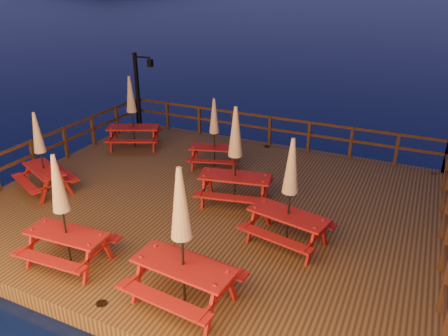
# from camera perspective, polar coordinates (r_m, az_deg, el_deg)

# --- Properties ---
(ground) EXTENTS (500.00, 500.00, 0.00)m
(ground) POSITION_cam_1_polar(r_m,az_deg,el_deg) (12.40, -1.79, -5.89)
(ground) COLOR #051032
(ground) RESTS_ON ground
(deck) EXTENTS (12.00, 10.00, 0.40)m
(deck) POSITION_cam_1_polar(r_m,az_deg,el_deg) (12.30, -1.81, -5.08)
(deck) COLOR #3F2914
(deck) RESTS_ON ground
(deck_piles) EXTENTS (11.44, 9.44, 1.40)m
(deck_piles) POSITION_cam_1_polar(r_m,az_deg,el_deg) (12.55, -1.78, -7.07)
(deck_piles) COLOR #332010
(deck_piles) RESTS_ON ground
(railing) EXTENTS (11.80, 9.75, 1.10)m
(railing) POSITION_cam_1_polar(r_m,az_deg,el_deg) (13.34, 1.59, 1.92)
(railing) COLOR #332010
(railing) RESTS_ON deck
(lamp_post) EXTENTS (0.85, 0.18, 3.00)m
(lamp_post) POSITION_cam_1_polar(r_m,az_deg,el_deg) (17.92, -10.89, 10.75)
(lamp_post) COLOR black
(lamp_post) RESTS_ON deck
(picnic_table_0) EXTENTS (2.06, 1.90, 2.37)m
(picnic_table_0) POSITION_cam_1_polar(r_m,az_deg,el_deg) (13.27, -22.85, 2.01)
(picnic_table_0) COLOR maroon
(picnic_table_0) RESTS_ON deck
(picnic_table_1) EXTENTS (2.08, 1.83, 2.61)m
(picnic_table_1) POSITION_cam_1_polar(r_m,az_deg,el_deg) (9.81, 8.60, -3.05)
(picnic_table_1) COLOR maroon
(picnic_table_1) RESTS_ON deck
(picnic_table_2) EXTENTS (1.86, 1.56, 2.55)m
(picnic_table_2) POSITION_cam_1_polar(r_m,az_deg,el_deg) (9.65, -20.40, -5.11)
(picnic_table_2) COLOR maroon
(picnic_table_2) RESTS_ON deck
(picnic_table_3) EXTENTS (2.27, 2.11, 2.59)m
(picnic_table_3) POSITION_cam_1_polar(r_m,az_deg,el_deg) (15.84, -11.93, 7.25)
(picnic_table_3) COLOR maroon
(picnic_table_3) RESTS_ON deck
(picnic_table_4) EXTENTS (2.20, 1.94, 2.74)m
(picnic_table_4) POSITION_cam_1_polar(r_m,az_deg,el_deg) (11.48, 1.49, 1.71)
(picnic_table_4) COLOR maroon
(picnic_table_4) RESTS_ON deck
(picnic_table_5) EXTENTS (2.11, 1.79, 2.82)m
(picnic_table_5) POSITION_cam_1_polar(r_m,az_deg,el_deg) (7.97, -5.52, -8.85)
(picnic_table_5) COLOR maroon
(picnic_table_5) RESTS_ON deck
(picnic_table_6) EXTENTS (1.90, 1.71, 2.28)m
(picnic_table_6) POSITION_cam_1_polar(r_m,az_deg,el_deg) (13.89, -1.27, 4.70)
(picnic_table_6) COLOR maroon
(picnic_table_6) RESTS_ON deck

